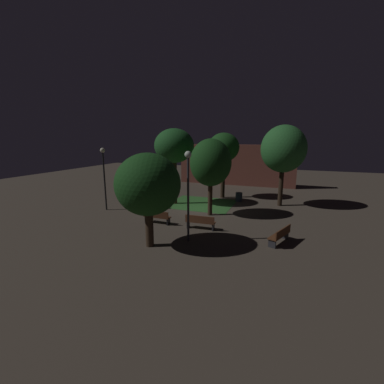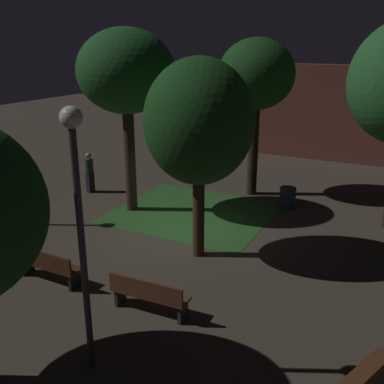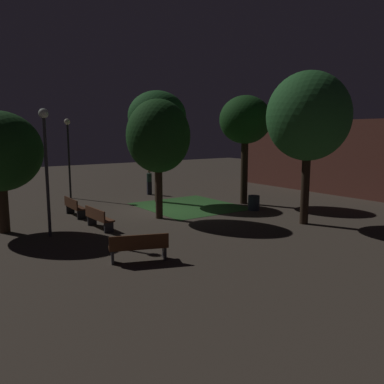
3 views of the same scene
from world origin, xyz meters
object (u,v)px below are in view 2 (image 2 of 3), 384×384
(bench_corner, at_px, (370,380))
(tree_back_right, at_px, (256,76))
(bench_back_row, at_px, (149,294))
(tree_near_wall, at_px, (126,73))
(pedestrian, at_px, (90,171))
(lamp_post_path_center, at_px, (78,202))
(tree_lawn_side, at_px, (199,123))
(trash_bin, at_px, (287,198))
(bench_path_side, at_px, (47,265))

(bench_corner, distance_m, tree_back_right, 11.66)
(bench_back_row, xyz_separation_m, tree_near_wall, (-4.06, 5.23, 4.29))
(tree_back_right, xyz_separation_m, pedestrian, (-5.81, -2.76, -3.69))
(lamp_post_path_center, bearing_deg, bench_back_row, 89.69)
(lamp_post_path_center, bearing_deg, tree_lawn_side, 93.56)
(bench_corner, relative_size, trash_bin, 2.45)
(pedestrian, bearing_deg, bench_corner, -30.55)
(lamp_post_path_center, xyz_separation_m, pedestrian, (-6.67, 8.06, -2.39))
(lamp_post_path_center, xyz_separation_m, trash_bin, (0.85, 9.93, -2.86))
(bench_corner, distance_m, tree_lawn_side, 6.98)
(bench_path_side, bearing_deg, tree_lawn_side, 49.40)
(tree_lawn_side, distance_m, trash_bin, 6.06)
(bench_path_side, bearing_deg, lamp_post_path_center, -33.23)
(tree_lawn_side, distance_m, lamp_post_path_center, 5.07)
(bench_path_side, xyz_separation_m, pedestrian, (-3.71, 6.12, 0.37))
(bench_corner, bearing_deg, pedestrian, 149.45)
(tree_near_wall, bearing_deg, lamp_post_path_center, -60.53)
(trash_bin, bearing_deg, tree_lawn_side, -103.34)
(bench_back_row, bearing_deg, bench_path_side, -180.00)
(bench_back_row, relative_size, pedestrian, 1.13)
(bench_back_row, relative_size, bench_corner, 0.98)
(bench_corner, height_order, lamp_post_path_center, lamp_post_path_center)
(tree_back_right, xyz_separation_m, trash_bin, (1.70, -0.88, -4.16))
(bench_back_row, relative_size, trash_bin, 2.40)
(bench_path_side, xyz_separation_m, lamp_post_path_center, (2.96, -1.94, 2.76))
(tree_back_right, bearing_deg, pedestrian, -154.64)
(bench_path_side, bearing_deg, tree_back_right, 76.63)
(bench_path_side, distance_m, bench_back_row, 2.97)
(bench_back_row, distance_m, trash_bin, 8.04)
(bench_corner, bearing_deg, tree_near_wall, 146.35)
(tree_back_right, height_order, lamp_post_path_center, tree_back_right)
(tree_lawn_side, relative_size, pedestrian, 3.37)
(bench_corner, xyz_separation_m, tree_back_right, (-5.50, 9.44, 4.06))
(bench_corner, xyz_separation_m, pedestrian, (-11.32, 6.68, 0.37))
(bench_back_row, distance_m, pedestrian, 9.07)
(bench_corner, distance_m, tree_near_wall, 11.30)
(bench_path_side, height_order, tree_near_wall, tree_near_wall)
(bench_path_side, height_order, lamp_post_path_center, lamp_post_path_center)
(tree_lawn_side, bearing_deg, bench_back_row, -84.02)
(lamp_post_path_center, distance_m, pedestrian, 10.73)
(bench_path_side, bearing_deg, bench_back_row, 0.00)
(bench_corner, height_order, tree_back_right, tree_back_right)
(tree_near_wall, height_order, trash_bin, tree_near_wall)
(bench_path_side, height_order, pedestrian, pedestrian)
(tree_near_wall, relative_size, lamp_post_path_center, 1.29)
(bench_path_side, height_order, trash_bin, bench_path_side)
(bench_corner, height_order, trash_bin, bench_corner)
(bench_path_side, distance_m, tree_near_wall, 6.85)
(bench_corner, xyz_separation_m, trash_bin, (-3.80, 8.55, -0.10))
(lamp_post_path_center, distance_m, trash_bin, 10.37)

